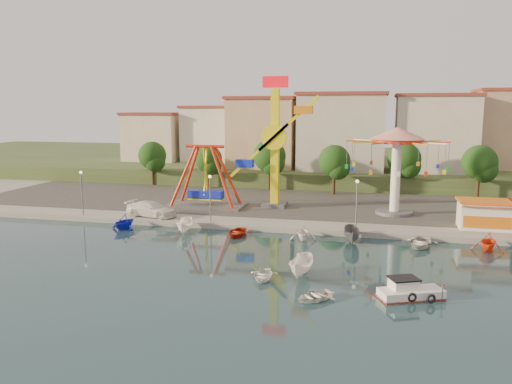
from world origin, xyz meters
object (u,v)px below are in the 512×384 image
(cabin_motorboat, at_px, (409,292))
(skiff, at_px, (302,266))
(pirate_ship_ride, at_px, (206,177))
(rowboat_a, at_px, (263,275))
(kamikaze_tower, at_px, (278,146))
(wave_swinger, at_px, (397,151))
(van, at_px, (151,209))

(cabin_motorboat, height_order, skiff, skiff)
(pirate_ship_ride, bearing_deg, cabin_motorboat, -47.02)
(skiff, bearing_deg, rowboat_a, -147.80)
(kamikaze_tower, distance_m, wave_swinger, 14.51)
(wave_swinger, relative_size, rowboat_a, 3.76)
(wave_swinger, bearing_deg, rowboat_a, -113.56)
(kamikaze_tower, bearing_deg, cabin_motorboat, -61.68)
(kamikaze_tower, distance_m, skiff, 26.20)
(cabin_motorboat, bearing_deg, kamikaze_tower, 94.74)
(cabin_motorboat, height_order, van, van)
(pirate_ship_ride, height_order, wave_swinger, wave_swinger)
(rowboat_a, distance_m, skiff, 3.19)
(wave_swinger, bearing_deg, van, -164.09)
(pirate_ship_ride, relative_size, van, 1.64)
(wave_swinger, distance_m, cabin_motorboat, 27.25)
(rowboat_a, bearing_deg, wave_swinger, 60.09)
(van, bearing_deg, cabin_motorboat, -113.41)
(wave_swinger, xyz_separation_m, skiff, (-7.89, -23.19, -7.40))
(skiff, height_order, van, van)
(wave_swinger, bearing_deg, kamikaze_tower, 176.09)
(van, bearing_deg, rowboat_a, -124.60)
(pirate_ship_ride, xyz_separation_m, wave_swinger, (23.55, 0.71, 3.80))
(rowboat_a, bearing_deg, cabin_motorboat, -14.41)
(pirate_ship_ride, relative_size, cabin_motorboat, 2.10)
(pirate_ship_ride, relative_size, wave_swinger, 0.86)
(skiff, bearing_deg, van, 148.59)
(wave_swinger, distance_m, rowboat_a, 27.95)
(pirate_ship_ride, height_order, van, pirate_ship_ride)
(pirate_ship_ride, relative_size, skiff, 2.42)
(pirate_ship_ride, distance_m, wave_swinger, 23.86)
(pirate_ship_ride, distance_m, skiff, 27.63)
(cabin_motorboat, distance_m, van, 33.36)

